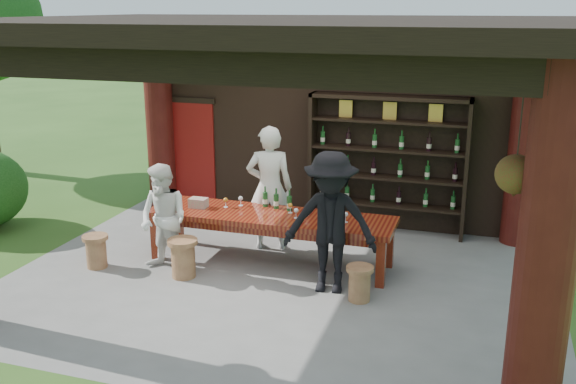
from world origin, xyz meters
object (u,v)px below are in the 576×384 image
(guest_man, at_px, (330,223))
(host, at_px, (269,188))
(wine_shelf, at_px, (387,165))
(napkin_basket, at_px, (198,203))
(stool_near_left, at_px, (183,257))
(stool_near_right, at_px, (360,283))
(tasting_table, at_px, (271,222))
(stool_far_left, at_px, (96,250))
(guest_woman, at_px, (164,219))

(guest_man, bearing_deg, host, 129.53)
(wine_shelf, relative_size, guest_man, 1.37)
(host, xyz_separation_m, guest_man, (1.27, -1.25, -0.02))
(wine_shelf, xyz_separation_m, napkin_basket, (-2.49, -1.93, -0.32))
(napkin_basket, bearing_deg, guest_man, -16.59)
(stool_near_left, xyz_separation_m, guest_man, (2.04, 0.19, 0.65))
(stool_near_right, bearing_deg, tasting_table, 150.27)
(tasting_table, relative_size, napkin_basket, 13.88)
(guest_man, bearing_deg, stool_near_left, 179.36)
(stool_near_left, bearing_deg, tasting_table, 41.25)
(stool_far_left, relative_size, napkin_basket, 1.86)
(wine_shelf, distance_m, guest_man, 2.60)
(wine_shelf, distance_m, napkin_basket, 3.17)
(host, relative_size, guest_woman, 1.24)
(host, distance_m, guest_man, 1.78)
(stool_far_left, height_order, host, host)
(stool_far_left, xyz_separation_m, host, (2.12, 1.51, 0.71))
(guest_woman, distance_m, napkin_basket, 0.76)
(guest_woman, xyz_separation_m, guest_man, (2.37, 0.08, 0.17))
(stool_near_left, relative_size, napkin_basket, 2.12)
(napkin_basket, bearing_deg, stool_far_left, -142.73)
(wine_shelf, xyz_separation_m, stool_near_right, (0.14, -2.76, -0.90))
(host, bearing_deg, stool_near_right, 123.38)
(tasting_table, distance_m, guest_woman, 1.53)
(stool_near_right, distance_m, napkin_basket, 2.82)
(stool_near_left, bearing_deg, host, 61.80)
(stool_far_left, bearing_deg, guest_man, 4.48)
(tasting_table, height_order, guest_woman, guest_woman)
(tasting_table, height_order, host, host)
(stool_near_right, xyz_separation_m, guest_woman, (-2.82, 0.10, 0.53))
(tasting_table, xyz_separation_m, guest_woman, (-1.32, -0.75, 0.14))
(wine_shelf, height_order, guest_man, wine_shelf)
(stool_near_left, bearing_deg, stool_far_left, -176.92)
(stool_far_left, xyz_separation_m, guest_man, (3.40, 0.27, 0.69))
(stool_near_left, xyz_separation_m, stool_near_right, (2.49, 0.01, -0.05))
(tasting_table, distance_m, napkin_basket, 1.15)
(host, relative_size, guest_man, 1.02)
(host, xyz_separation_m, guest_woman, (-1.10, -1.33, -0.19))
(tasting_table, bearing_deg, napkin_basket, -178.98)
(stool_near_right, bearing_deg, host, 140.19)
(stool_far_left, xyz_separation_m, guest_woman, (1.02, 0.19, 0.52))
(stool_near_left, height_order, napkin_basket, napkin_basket)
(wine_shelf, distance_m, stool_near_left, 3.73)
(wine_shelf, relative_size, stool_near_right, 5.56)
(wine_shelf, xyz_separation_m, tasting_table, (-1.36, -1.91, -0.51))
(tasting_table, xyz_separation_m, napkin_basket, (-1.13, -0.02, 0.18))
(stool_far_left, height_order, guest_man, guest_man)
(tasting_table, distance_m, stool_near_left, 1.36)
(host, xyz_separation_m, napkin_basket, (-0.92, -0.59, -0.15))
(guest_woman, distance_m, guest_man, 2.38)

